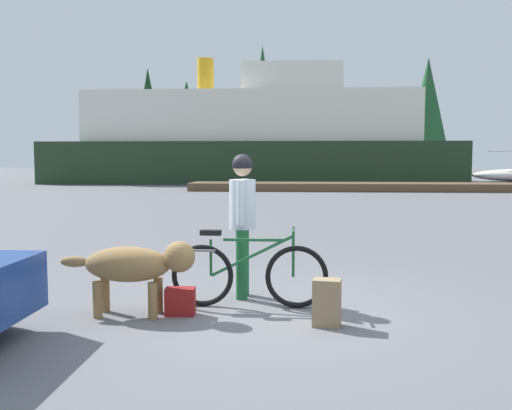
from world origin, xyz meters
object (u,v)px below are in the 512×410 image
Objects in this scene: bicycle at (248,274)px; person_cyclist at (242,211)px; ferry_boat at (255,140)px; dog at (136,265)px; handbag_pannier at (180,301)px; backpack at (327,303)px.

person_cyclist is (-0.11, 0.47, 0.68)m from bicycle.
bicycle is 1.03× the size of person_cyclist.
ferry_boat is at bearing 94.16° from bicycle.
handbag_pannier is at bearing 5.71° from dog.
person_cyclist is 31.92m from ferry_boat.
person_cyclist reaches higher than handbag_pannier.
dog is at bearing -174.29° from handbag_pannier.
bicycle reaches higher than handbag_pannier.
bicycle is at bearing 20.24° from dog.
person_cyclist is 5.50× the size of handbag_pannier.
handbag_pannier is at bearing -151.25° from bicycle.
dog is 4.65× the size of handbag_pannier.
dog is 0.62m from handbag_pannier.
backpack is at bearing -49.77° from person_cyclist.
dog reaches higher than handbag_pannier.
ferry_boat is (-3.21, 32.95, 2.62)m from backpack.
dog reaches higher than backpack.
person_cyclist reaches higher than bicycle.
bicycle is at bearing -85.84° from ferry_boat.
ferry_boat reaches higher than person_cyclist.
backpack reaches higher than handbag_pannier.
handbag_pannier is (0.47, 0.05, -0.40)m from dog.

